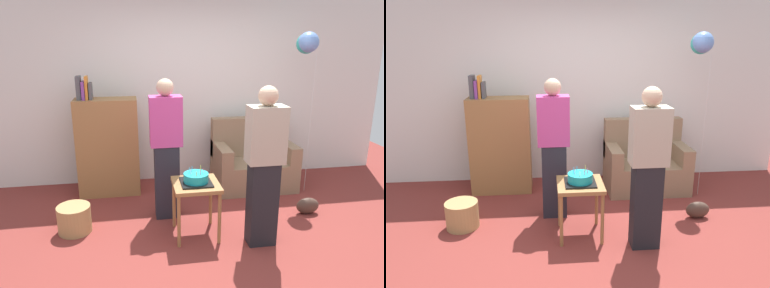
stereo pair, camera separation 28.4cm
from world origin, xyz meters
The scene contains 11 objects.
ground_plane centered at (0.00, 0.00, 0.00)m, with size 8.00×8.00×0.00m, color maroon.
wall_back centered at (0.00, 2.05, 1.35)m, with size 6.00×0.10×2.70m, color silver.
couch centered at (0.83, 1.51, 0.34)m, with size 1.10×0.70×0.96m.
bookshelf centered at (-1.17, 1.58, 0.67)m, with size 0.80×0.36×1.59m.
side_table centered at (-0.21, 0.30, 0.51)m, with size 0.48×0.48×0.60m.
birthday_cake centered at (-0.21, 0.30, 0.65)m, with size 0.32×0.32×0.17m.
person_blowing_candles centered at (-0.46, 0.79, 0.83)m, with size 0.36×0.22×1.63m.
person_holding_cake centered at (0.43, 0.03, 0.83)m, with size 0.36×0.22×1.63m.
wicker_basket centered at (-1.51, 0.58, 0.15)m, with size 0.36×0.36×0.30m, color #A88451.
handbag centered at (1.21, 0.55, 0.10)m, with size 0.28×0.14×0.20m, color #473328.
balloon_bunch centered at (1.38, 1.26, 1.99)m, with size 0.26×0.30×2.13m.
Camera 1 is at (-0.83, -3.13, 2.05)m, focal length 33.75 mm.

